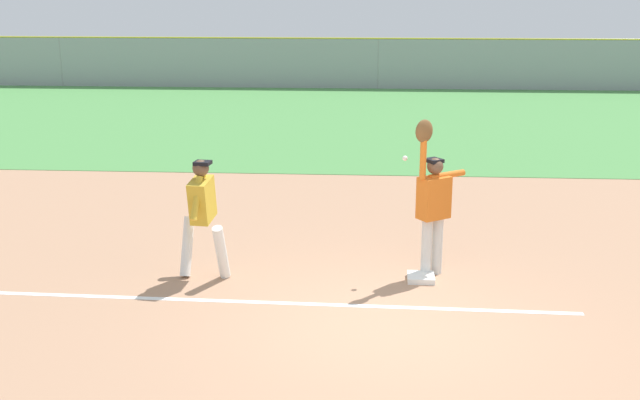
% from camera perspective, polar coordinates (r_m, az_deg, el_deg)
% --- Properties ---
extents(ground_plane, '(73.79, 73.79, 0.00)m').
position_cam_1_polar(ground_plane, '(9.66, 5.06, -9.17)').
color(ground_plane, tan).
extents(outfield_grass, '(52.69, 15.15, 0.01)m').
position_cam_1_polar(outfield_grass, '(24.53, 4.37, 5.97)').
color(outfield_grass, '#4C8C47').
rests_on(outfield_grass, ground_plane).
extents(chalk_foul_line, '(12.00, 0.40, 0.01)m').
position_cam_1_polar(chalk_foul_line, '(10.76, -14.21, -6.96)').
color(chalk_foul_line, white).
rests_on(chalk_foul_line, ground_plane).
extents(first_base, '(0.39, 0.39, 0.08)m').
position_cam_1_polar(first_base, '(11.10, 7.44, -5.69)').
color(first_base, white).
rests_on(first_base, ground_plane).
extents(fielder, '(0.79, 0.61, 2.28)m').
position_cam_1_polar(fielder, '(11.00, 8.30, 0.01)').
color(fielder, silver).
rests_on(fielder, ground_plane).
extents(runner, '(0.74, 0.85, 1.72)m').
position_cam_1_polar(runner, '(10.93, -8.65, -0.77)').
color(runner, white).
rests_on(runner, ground_plane).
extents(baseball, '(0.07, 0.07, 0.07)m').
position_cam_1_polar(baseball, '(10.94, 6.28, 3.08)').
color(baseball, white).
extents(outfield_fence, '(52.77, 0.08, 2.05)m').
position_cam_1_polar(outfield_fence, '(31.91, 4.30, 10.00)').
color(outfield_fence, '#93999E').
rests_on(outfield_fence, ground_plane).
extents(parked_car_tan, '(4.59, 2.50, 1.25)m').
position_cam_1_polar(parked_car_tan, '(36.77, -7.87, 10.06)').
color(parked_car_tan, tan).
rests_on(parked_car_tan, ground_plane).
extents(parked_car_red, '(4.41, 2.14, 1.25)m').
position_cam_1_polar(parked_car_red, '(36.38, -0.66, 10.15)').
color(parked_car_red, '#B21E1E').
rests_on(parked_car_red, ground_plane).
extents(parked_car_black, '(4.50, 2.31, 1.25)m').
position_cam_1_polar(parked_car_black, '(35.55, 5.75, 9.95)').
color(parked_car_black, black).
rests_on(parked_car_black, ground_plane).
extents(parked_car_silver, '(4.53, 2.37, 1.25)m').
position_cam_1_polar(parked_car_silver, '(36.37, 13.70, 9.72)').
color(parked_car_silver, '#B7B7BC').
rests_on(parked_car_silver, ground_plane).
extents(parked_car_green, '(4.42, 2.16, 1.25)m').
position_cam_1_polar(parked_car_green, '(37.11, 20.35, 9.31)').
color(parked_car_green, '#1E6B33').
rests_on(parked_car_green, ground_plane).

